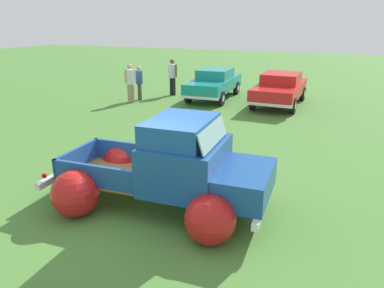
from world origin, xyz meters
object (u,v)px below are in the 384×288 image
(vintage_pickup_truck, at_px, (174,174))
(show_car_1, at_px, (280,88))
(show_car_0, at_px, (214,83))
(spectator_2, at_px, (130,81))
(spectator_0, at_px, (139,81))
(spectator_1, at_px, (172,75))

(vintage_pickup_truck, height_order, show_car_1, vintage_pickup_truck)
(show_car_0, xyz_separation_m, show_car_1, (3.24, -0.23, 0.00))
(show_car_1, xyz_separation_m, spectator_2, (-6.48, -2.27, 0.25))
(show_car_0, bearing_deg, spectator_0, -62.55)
(vintage_pickup_truck, xyz_separation_m, spectator_1, (-5.22, 10.73, 0.30))
(show_car_1, relative_size, spectator_2, 2.49)
(vintage_pickup_truck, relative_size, show_car_0, 1.03)
(show_car_0, height_order, show_car_1, same)
(vintage_pickup_truck, xyz_separation_m, spectator_0, (-6.16, 9.01, 0.18))
(show_car_0, bearing_deg, vintage_pickup_truck, 12.91)
(spectator_2, bearing_deg, show_car_1, 62.89)
(show_car_0, bearing_deg, spectator_1, -89.87)
(vintage_pickup_truck, bearing_deg, spectator_0, 121.66)
(show_car_1, height_order, spectator_2, spectator_2)
(vintage_pickup_truck, bearing_deg, spectator_1, 113.25)
(show_car_1, height_order, spectator_1, spectator_1)
(show_car_0, relative_size, spectator_2, 2.53)
(vintage_pickup_truck, bearing_deg, spectator_2, 124.08)
(show_car_1, bearing_deg, vintage_pickup_truck, -0.68)
(spectator_0, xyz_separation_m, spectator_2, (-0.07, -0.67, 0.10))
(show_car_0, distance_m, spectator_0, 3.66)
(spectator_1, bearing_deg, spectator_2, 161.67)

